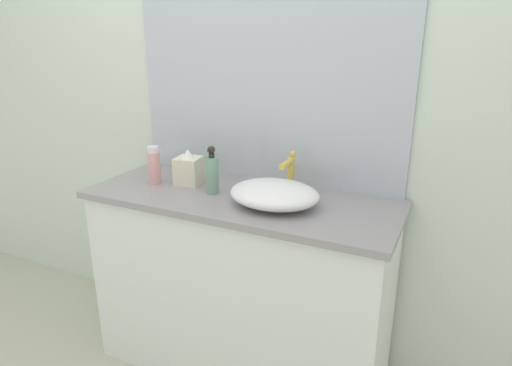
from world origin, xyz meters
TOP-DOWN VIEW (x-y plane):
  - bathroom_wall_rear at (0.00, 0.73)m, footprint 6.00×0.06m
  - vanity_counter at (0.10, 0.43)m, footprint 1.38×0.53m
  - wall_mirror_panel at (0.10, 0.69)m, footprint 1.31×0.01m
  - sink_basin at (0.28, 0.39)m, footprint 0.38×0.31m
  - faucet at (0.28, 0.56)m, footprint 0.03×0.14m
  - soap_dispenser at (-0.03, 0.41)m, footprint 0.06×0.06m
  - lotion_bottle at (-0.35, 0.42)m, footprint 0.06×0.06m
  - tissue_box at (-0.19, 0.47)m, footprint 0.13×0.13m

SIDE VIEW (x-z plane):
  - vanity_counter at x=0.10m, z-range 0.00..0.89m
  - sink_basin at x=0.28m, z-range 0.89..0.99m
  - tissue_box at x=-0.19m, z-range 0.88..1.04m
  - lotion_bottle at x=-0.35m, z-range 0.89..1.06m
  - soap_dispenser at x=-0.03m, z-range 0.87..1.09m
  - faucet at x=0.28m, z-range 0.90..1.09m
  - bathroom_wall_rear at x=0.00m, z-range 0.00..2.60m
  - wall_mirror_panel at x=0.10m, z-range 0.89..1.84m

